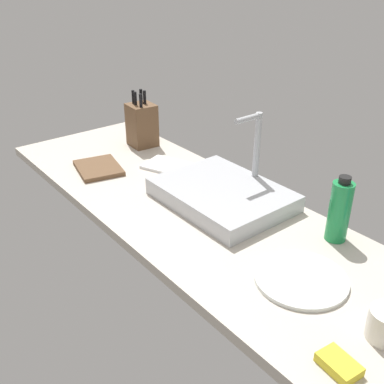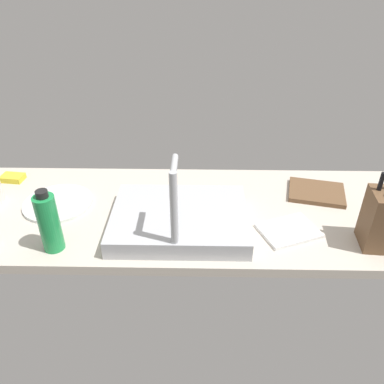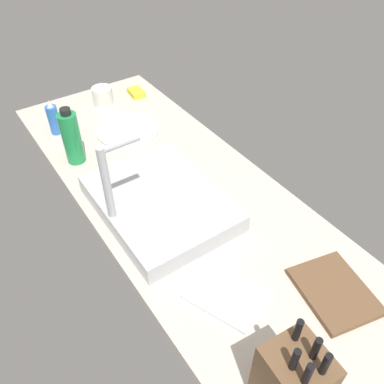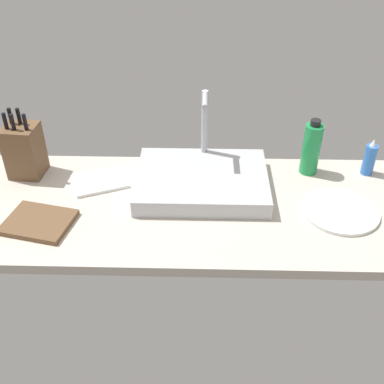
{
  "view_description": "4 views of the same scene",
  "coord_description": "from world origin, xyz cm",
  "px_view_note": "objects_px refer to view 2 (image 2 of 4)",
  "views": [
    {
      "loc": [
        110.89,
        -87.86,
        82.92
      ],
      "look_at": [
        6.04,
        -4.42,
        12.65
      ],
      "focal_mm": 41.97,
      "sensor_mm": 36.0,
      "label": 1
    },
    {
      "loc": [
        -0.95,
        117.09,
        86.2
      ],
      "look_at": [
        1.29,
        0.56,
        11.79
      ],
      "focal_mm": 35.9,
      "sensor_mm": 36.0,
      "label": 2
    },
    {
      "loc": [
        -76.23,
        53.46,
        94.91
      ],
      "look_at": [
        2.01,
        -0.18,
        8.61
      ],
      "focal_mm": 37.22,
      "sensor_mm": 36.0,
      "label": 3
    },
    {
      "loc": [
        5.48,
        -131.25,
        103.91
      ],
      "look_at": [
        2.18,
        -3.76,
        11.71
      ],
      "focal_mm": 44.68,
      "sensor_mm": 36.0,
      "label": 4
    }
  ],
  "objects_px": {
    "cutting_board": "(317,192)",
    "dish_sponge": "(13,178)",
    "water_bottle": "(49,222)",
    "dinner_plate": "(58,203)",
    "dish_towel": "(289,231)",
    "sink_basin": "(180,219)",
    "faucet": "(174,209)"
  },
  "relations": [
    {
      "from": "water_bottle",
      "to": "dish_sponge",
      "type": "height_order",
      "value": "water_bottle"
    },
    {
      "from": "sink_basin",
      "to": "dish_sponge",
      "type": "bearing_deg",
      "value": -22.86
    },
    {
      "from": "faucet",
      "to": "water_bottle",
      "type": "height_order",
      "value": "faucet"
    },
    {
      "from": "dinner_plate",
      "to": "dish_towel",
      "type": "relative_size",
      "value": 1.36
    },
    {
      "from": "cutting_board",
      "to": "dinner_plate",
      "type": "bearing_deg",
      "value": 5.14
    },
    {
      "from": "sink_basin",
      "to": "faucet",
      "type": "bearing_deg",
      "value": 86.89
    },
    {
      "from": "water_bottle",
      "to": "dinner_plate",
      "type": "distance_m",
      "value": 0.28
    },
    {
      "from": "sink_basin",
      "to": "cutting_board",
      "type": "bearing_deg",
      "value": -157.74
    },
    {
      "from": "dinner_plate",
      "to": "dish_towel",
      "type": "xyz_separation_m",
      "value": [
        -0.85,
        0.15,
        0.0
      ]
    },
    {
      "from": "faucet",
      "to": "dinner_plate",
      "type": "height_order",
      "value": "faucet"
    },
    {
      "from": "faucet",
      "to": "dinner_plate",
      "type": "xyz_separation_m",
      "value": [
        0.46,
        -0.28,
        -0.17
      ]
    },
    {
      "from": "dish_towel",
      "to": "dish_sponge",
      "type": "relative_size",
      "value": 2.11
    },
    {
      "from": "dinner_plate",
      "to": "dish_towel",
      "type": "height_order",
      "value": "same"
    },
    {
      "from": "dinner_plate",
      "to": "dish_sponge",
      "type": "bearing_deg",
      "value": -35.33
    },
    {
      "from": "faucet",
      "to": "dish_sponge",
      "type": "distance_m",
      "value": 0.86
    },
    {
      "from": "faucet",
      "to": "dish_towel",
      "type": "distance_m",
      "value": 0.44
    },
    {
      "from": "cutting_board",
      "to": "dish_sponge",
      "type": "height_order",
      "value": "dish_sponge"
    },
    {
      "from": "dinner_plate",
      "to": "dish_towel",
      "type": "bearing_deg",
      "value": 169.73
    },
    {
      "from": "sink_basin",
      "to": "dish_towel",
      "type": "height_order",
      "value": "sink_basin"
    },
    {
      "from": "dish_towel",
      "to": "dinner_plate",
      "type": "bearing_deg",
      "value": -10.27
    },
    {
      "from": "dinner_plate",
      "to": "dish_sponge",
      "type": "relative_size",
      "value": 2.88
    },
    {
      "from": "dinner_plate",
      "to": "dish_towel",
      "type": "distance_m",
      "value": 0.86
    },
    {
      "from": "faucet",
      "to": "water_bottle",
      "type": "bearing_deg",
      "value": -3.94
    },
    {
      "from": "cutting_board",
      "to": "dinner_plate",
      "type": "height_order",
      "value": "cutting_board"
    },
    {
      "from": "cutting_board",
      "to": "dish_sponge",
      "type": "distance_m",
      "value": 1.25
    },
    {
      "from": "cutting_board",
      "to": "faucet",
      "type": "bearing_deg",
      "value": 34.14
    },
    {
      "from": "dish_towel",
      "to": "faucet",
      "type": "bearing_deg",
      "value": 17.77
    },
    {
      "from": "dinner_plate",
      "to": "cutting_board",
      "type": "bearing_deg",
      "value": -174.86
    },
    {
      "from": "sink_basin",
      "to": "water_bottle",
      "type": "distance_m",
      "value": 0.43
    },
    {
      "from": "faucet",
      "to": "cutting_board",
      "type": "relative_size",
      "value": 1.46
    },
    {
      "from": "water_bottle",
      "to": "dinner_plate",
      "type": "bearing_deg",
      "value": -74.75
    },
    {
      "from": "cutting_board",
      "to": "dinner_plate",
      "type": "xyz_separation_m",
      "value": [
        1.0,
        0.09,
        -0.0
      ]
    }
  ]
}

